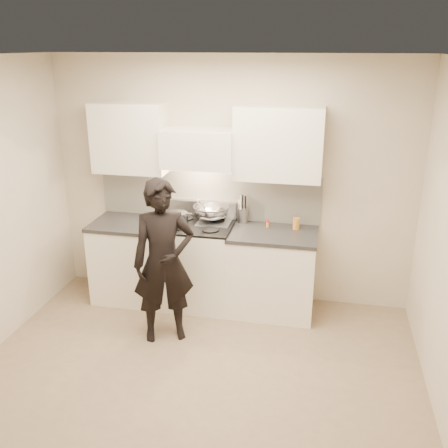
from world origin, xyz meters
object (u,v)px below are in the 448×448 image
object	(u,v)px
counter_right	(272,272)
utensil_crock	(243,214)
stove	(198,264)
wok	(211,210)
person	(164,262)

from	to	relation	value
counter_right	utensil_crock	bearing A→B (deg)	147.23
stove	wok	distance (m)	0.62
stove	utensil_crock	xyz separation A→B (m)	(0.46, 0.24, 0.54)
counter_right	person	bearing A→B (deg)	-142.69
utensil_crock	person	distance (m)	1.17
wok	utensil_crock	distance (m)	0.35
counter_right	wok	size ratio (longest dim) A/B	1.87
stove	person	world-z (taller)	person
wok	person	size ratio (longest dim) A/B	0.30
counter_right	wok	distance (m)	0.94
counter_right	wok	bearing A→B (deg)	168.48
wok	person	xyz separation A→B (m)	(-0.26, -0.89, -0.25)
counter_right	utensil_crock	world-z (taller)	utensil_crock
stove	counter_right	world-z (taller)	stove
stove	utensil_crock	bearing A→B (deg)	27.31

